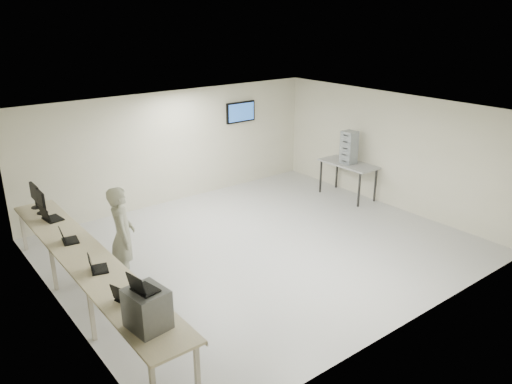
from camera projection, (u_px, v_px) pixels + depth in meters
room at (262, 181)px, 9.92m from camera, size 8.01×7.01×2.81m
workbench at (87, 261)px, 7.99m from camera, size 0.76×6.00×0.90m
equipment_box at (147, 309)px, 6.13m from camera, size 0.50×0.55×0.52m
laptop_on_box at (141, 287)px, 5.99m from camera, size 0.32×0.36×0.25m
laptop_0 at (125, 297)px, 6.73m from camera, size 0.37×0.39×0.26m
laptop_1 at (96, 267)px, 7.53m from camera, size 0.36×0.39×0.26m
laptop_2 at (67, 238)px, 8.47m from camera, size 0.33×0.38×0.27m
laptop_3 at (49, 216)px, 9.35m from camera, size 0.37×0.42×0.31m
monitor_near at (41, 200)px, 9.61m from camera, size 0.21×0.47×0.46m
monitor_far at (35, 194)px, 9.88m from camera, size 0.22×0.49×0.49m
soldier at (123, 236)px, 8.68m from camera, size 0.65×0.78×1.82m
side_table at (348, 166)px, 12.84m from camera, size 0.72×1.53×0.92m
storage_bins at (349, 147)px, 12.66m from camera, size 0.32×0.35×0.84m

